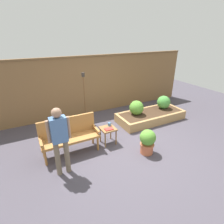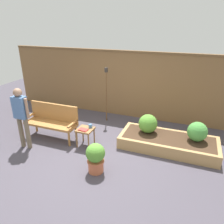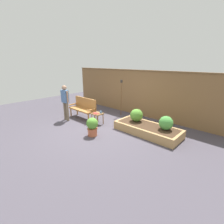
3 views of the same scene
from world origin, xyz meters
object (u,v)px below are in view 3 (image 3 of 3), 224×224
object	(u,v)px
tiki_torch	(121,91)
side_table	(97,115)
potted_boxwood	(92,126)
garden_bench	(84,107)
cup_on_table	(101,112)
shrub_far_corner	(166,123)
person_by_bench	(65,100)
book_on_table	(96,113)
shrub_near_bench	(136,115)

from	to	relation	value
tiki_torch	side_table	bearing A→B (deg)	-87.03
side_table	potted_boxwood	world-z (taller)	potted_boxwood
garden_bench	potted_boxwood	bearing A→B (deg)	-29.17
side_table	cup_on_table	bearing A→B (deg)	47.98
garden_bench	side_table	size ratio (longest dim) A/B	3.00
side_table	shrub_far_corner	bearing A→B (deg)	15.57
garden_bench	cup_on_table	distance (m)	1.14
potted_boxwood	shrub_far_corner	size ratio (longest dim) A/B	1.40
garden_bench	side_table	bearing A→B (deg)	-5.61
potted_boxwood	person_by_bench	xyz separation A→B (m)	(-2.08, 0.26, 0.57)
side_table	shrub_far_corner	distance (m)	2.74
side_table	person_by_bench	size ratio (longest dim) A/B	0.31
garden_bench	tiki_torch	world-z (taller)	tiki_torch
book_on_table	shrub_far_corner	xyz separation A→B (m)	(2.65, 0.81, 0.04)
potted_boxwood	tiki_torch	xyz separation A→B (m)	(-0.77, 2.48, 0.81)
shrub_near_bench	book_on_table	bearing A→B (deg)	-150.67
potted_boxwood	cup_on_table	bearing A→B (deg)	121.38
shrub_near_bench	person_by_bench	bearing A→B (deg)	-154.57
potted_boxwood	tiki_torch	bearing A→B (deg)	107.27
cup_on_table	book_on_table	distance (m)	0.22
shrub_near_bench	person_by_bench	size ratio (longest dim) A/B	0.31
side_table	book_on_table	world-z (taller)	book_on_table
shrub_far_corner	person_by_bench	world-z (taller)	person_by_bench
cup_on_table	tiki_torch	xyz separation A→B (m)	(-0.18, 1.51, 0.65)
side_table	shrub_near_bench	world-z (taller)	shrub_near_bench
side_table	person_by_bench	distance (m)	1.61
cup_on_table	shrub_far_corner	xyz separation A→B (m)	(2.54, 0.63, 0.01)
potted_boxwood	tiki_torch	distance (m)	2.72
cup_on_table	shrub_far_corner	size ratio (longest dim) A/B	0.26
garden_bench	tiki_torch	xyz separation A→B (m)	(0.96, 1.52, 0.63)
book_on_table	person_by_bench	distance (m)	1.54
book_on_table	side_table	bearing A→B (deg)	85.92
garden_bench	shrub_far_corner	size ratio (longest dim) A/B	3.04
side_table	book_on_table	size ratio (longest dim) A/B	2.11
side_table	person_by_bench	world-z (taller)	person_by_bench
tiki_torch	garden_bench	bearing A→B (deg)	-122.37
garden_bench	potted_boxwood	size ratio (longest dim) A/B	2.17
garden_bench	shrub_near_bench	world-z (taller)	garden_bench
shrub_near_bench	person_by_bench	distance (m)	3.15
shrub_near_bench	shrub_far_corner	size ratio (longest dim) A/B	1.03
shrub_near_bench	tiki_torch	size ratio (longest dim) A/B	0.28
garden_bench	shrub_far_corner	bearing A→B (deg)	9.74
garden_bench	shrub_far_corner	distance (m)	3.73
cup_on_table	shrub_near_bench	distance (m)	1.48
shrub_far_corner	person_by_bench	size ratio (longest dim) A/B	0.30
side_table	potted_boxwood	bearing A→B (deg)	-51.48
shrub_near_bench	side_table	bearing A→B (deg)	-152.90
shrub_near_bench	person_by_bench	xyz separation A→B (m)	(-2.82, -1.34, 0.39)
potted_boxwood	shrub_near_bench	xyz separation A→B (m)	(0.75, 1.60, 0.18)
potted_boxwood	book_on_table	bearing A→B (deg)	131.68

